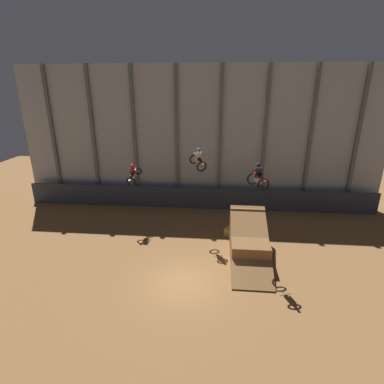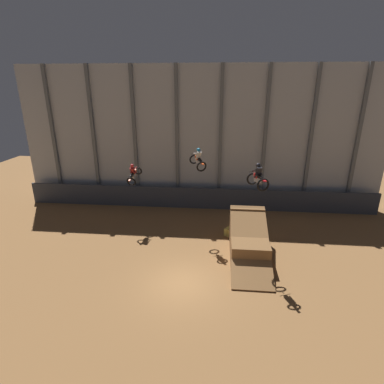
% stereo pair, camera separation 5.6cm
% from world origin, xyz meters
% --- Properties ---
extents(ground_plane, '(60.00, 60.00, 0.00)m').
position_xyz_m(ground_plane, '(0.00, 0.00, 0.00)').
color(ground_plane, olive).
extents(arena_back_wall, '(32.00, 0.40, 12.36)m').
position_xyz_m(arena_back_wall, '(-0.00, 12.14, 6.18)').
color(arena_back_wall, '#ADB2B7').
rests_on(arena_back_wall, ground_plane).
extents(lower_barrier, '(31.36, 0.20, 1.94)m').
position_xyz_m(lower_barrier, '(0.00, 11.17, 0.97)').
color(lower_barrier, '#383D47').
rests_on(lower_barrier, ground_plane).
extents(dirt_ramp, '(2.39, 6.13, 2.70)m').
position_xyz_m(dirt_ramp, '(3.95, 3.74, 0.90)').
color(dirt_ramp, brown).
rests_on(dirt_ramp, ground_plane).
extents(rider_bike_left_air, '(0.93, 1.89, 1.66)m').
position_xyz_m(rider_bike_left_air, '(-4.55, 7.14, 4.31)').
color(rider_bike_left_air, black).
extents(rider_bike_center_air, '(1.36, 1.82, 1.55)m').
position_xyz_m(rider_bike_center_air, '(0.40, 6.04, 5.76)').
color(rider_bike_center_air, black).
extents(rider_bike_right_air, '(1.18, 1.79, 1.48)m').
position_xyz_m(rider_bike_right_air, '(4.08, 2.30, 5.69)').
color(rider_bike_right_air, black).
extents(hay_bale_trackside, '(1.01, 1.08, 0.57)m').
position_xyz_m(hay_bale_trackside, '(2.88, 6.21, 0.28)').
color(hay_bale_trackside, '#CCB751').
rests_on(hay_bale_trackside, ground_plane).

